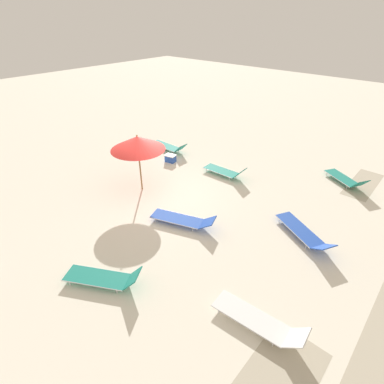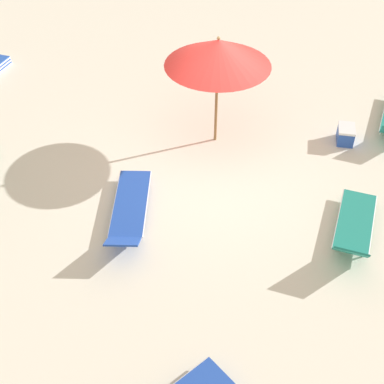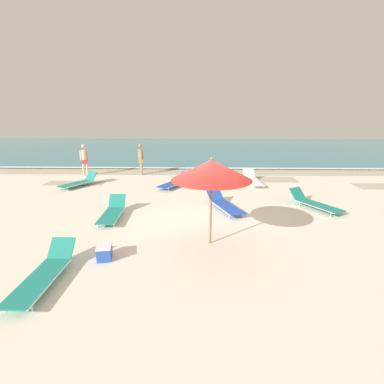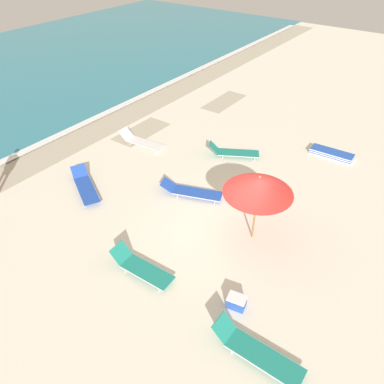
{
  "view_description": "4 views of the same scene",
  "coord_description": "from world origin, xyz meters",
  "px_view_note": "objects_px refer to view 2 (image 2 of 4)",
  "views": [
    {
      "loc": [
        6.99,
        8.03,
        6.5
      ],
      "look_at": [
        -0.11,
        1.77,
        0.7
      ],
      "focal_mm": 28.0,
      "sensor_mm": 36.0,
      "label": 1
    },
    {
      "loc": [
        -2.82,
        8.44,
        6.88
      ],
      "look_at": [
        -0.27,
        1.96,
        0.8
      ],
      "focal_mm": 50.0,
      "sensor_mm": 36.0,
      "label": 2
    },
    {
      "loc": [
        -0.08,
        -8.42,
        3.59
      ],
      "look_at": [
        -0.32,
        1.38,
        0.89
      ],
      "focal_mm": 28.0,
      "sensor_mm": 36.0,
      "label": 3
    },
    {
      "loc": [
        -8.21,
        -4.41,
        8.54
      ],
      "look_at": [
        0.28,
        1.74,
        0.72
      ],
      "focal_mm": 35.0,
      "sensor_mm": 36.0,
      "label": 4
    }
  ],
  "objects_px": {
    "sun_lounger_near_water_right": "(354,228)",
    "cooler_box": "(346,134)",
    "beach_umbrella": "(218,53)",
    "sun_lounger_mid_beach_solo": "(129,210)"
  },
  "relations": [
    {
      "from": "sun_lounger_near_water_right",
      "to": "cooler_box",
      "type": "relative_size",
      "value": 3.62
    },
    {
      "from": "beach_umbrella",
      "to": "cooler_box",
      "type": "distance_m",
      "value": 3.4
    },
    {
      "from": "cooler_box",
      "to": "sun_lounger_near_water_right",
      "type": "bearing_deg",
      "value": 0.58
    },
    {
      "from": "beach_umbrella",
      "to": "cooler_box",
      "type": "xyz_separation_m",
      "value": [
        -2.67,
        -0.97,
        -1.88
      ]
    },
    {
      "from": "sun_lounger_mid_beach_solo",
      "to": "sun_lounger_near_water_right",
      "type": "bearing_deg",
      "value": 174.49
    },
    {
      "from": "sun_lounger_near_water_right",
      "to": "sun_lounger_mid_beach_solo",
      "type": "relative_size",
      "value": 0.85
    },
    {
      "from": "sun_lounger_mid_beach_solo",
      "to": "cooler_box",
      "type": "height_order",
      "value": "sun_lounger_mid_beach_solo"
    },
    {
      "from": "sun_lounger_near_water_right",
      "to": "sun_lounger_mid_beach_solo",
      "type": "distance_m",
      "value": 4.04
    },
    {
      "from": "beach_umbrella",
      "to": "sun_lounger_mid_beach_solo",
      "type": "xyz_separation_m",
      "value": [
        0.63,
        2.93,
        -1.87
      ]
    },
    {
      "from": "beach_umbrella",
      "to": "cooler_box",
      "type": "relative_size",
      "value": 4.31
    }
  ]
}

